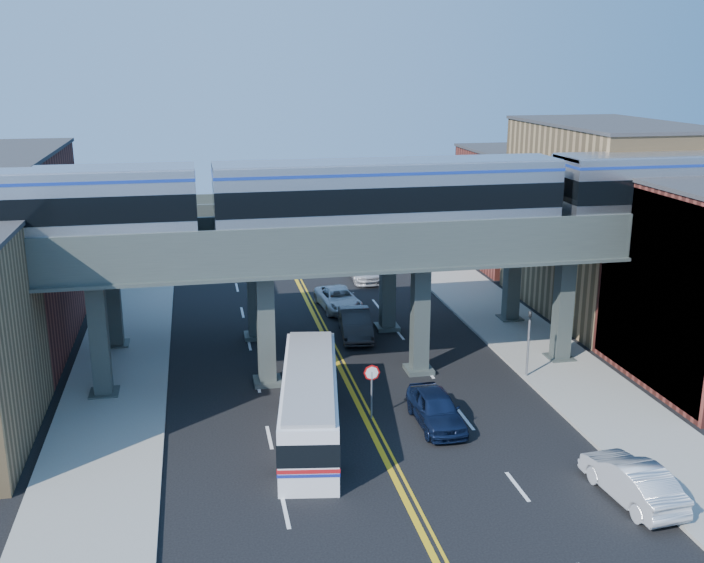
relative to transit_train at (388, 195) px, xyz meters
The scene contains 18 objects.
ground 12.60m from the transit_train, 105.48° to the right, with size 120.00×120.00×0.00m, color black.
sidewalk_west 16.75m from the transit_train, behind, with size 5.00×70.00×0.16m, color gray.
sidewalk_east 13.36m from the transit_train, 12.16° to the left, with size 5.00×70.00×0.16m, color gray.
building_west_c 30.00m from the transit_train, 134.61° to the left, with size 8.00×10.00×8.00m, color #94764C.
building_east_b 18.47m from the transit_train, 26.16° to the left, with size 8.00×14.00×12.00m, color #94764C.
building_east_c 27.04m from the transit_train, 52.21° to the left, with size 8.00×10.00×9.00m, color maroon.
mural_panel 13.80m from the transit_train, 17.97° to the right, with size 0.10×9.50×9.50m, color teal.
elevated_viaduct_near 3.74m from the transit_train, behind, with size 52.00×3.60×7.40m.
elevated_viaduct_far 7.94m from the transit_train, 107.57° to the left, with size 52.00×3.60×7.40m.
transit_train is the anchor object (origin of this frame).
stop_sign 9.40m from the transit_train, 110.97° to the right, with size 0.76×0.09×2.63m.
traffic_signal 10.21m from the transit_train, 15.98° to the right, with size 0.15×0.18×4.10m.
transit_bus 11.15m from the transit_train, 129.44° to the right, with size 4.04×11.00×2.77m.
car_lane_a 10.72m from the transit_train, 82.80° to the right, with size 1.85×4.61×1.57m, color #0D1732.
car_lane_b 10.56m from the transit_train, 93.92° to the left, with size 1.73×4.95×1.63m, color #29292B.
car_lane_c 14.52m from the transit_train, 92.06° to the left, with size 2.31×5.00×1.39m, color silver.
car_lane_d 20.59m from the transit_train, 81.42° to the left, with size 2.14×5.26×1.53m, color #B9B9BE.
car_parked_curb 17.30m from the transit_train, 66.00° to the right, with size 1.66×4.75×1.57m, color silver.
Camera 1 is at (-7.10, -29.16, 15.84)m, focal length 40.00 mm.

